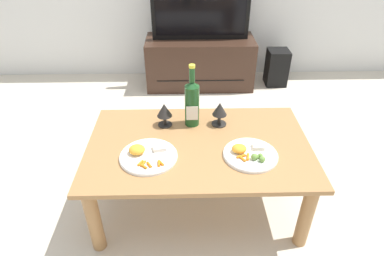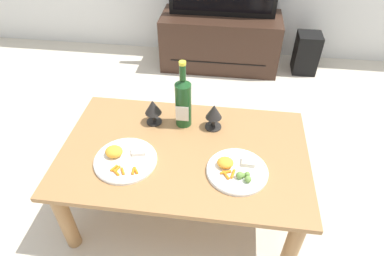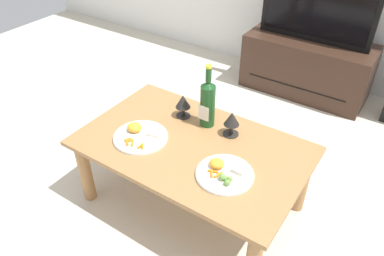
{
  "view_description": "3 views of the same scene",
  "coord_description": "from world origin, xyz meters",
  "px_view_note": "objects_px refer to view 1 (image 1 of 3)",
  "views": [
    {
      "loc": [
        -0.07,
        -1.41,
        1.49
      ],
      "look_at": [
        -0.03,
        0.03,
        0.51
      ],
      "focal_mm": 31.0,
      "sensor_mm": 36.0,
      "label": 1
    },
    {
      "loc": [
        0.19,
        -1.12,
        1.55
      ],
      "look_at": [
        0.03,
        0.09,
        0.5
      ],
      "focal_mm": 31.02,
      "sensor_mm": 36.0,
      "label": 2
    },
    {
      "loc": [
        0.84,
        -1.26,
        1.66
      ],
      "look_at": [
        -0.02,
        0.03,
        0.51
      ],
      "focal_mm": 35.11,
      "sensor_mm": 36.0,
      "label": 3
    }
  ],
  "objects_px": {
    "goblet_left": "(164,111)",
    "dinner_plate_right": "(250,154)",
    "tv_screen": "(201,8)",
    "floor_speaker": "(277,67)",
    "goblet_right": "(220,110)",
    "wine_bottle": "(192,102)",
    "dinner_plate_left": "(147,155)",
    "dining_table": "(199,154)",
    "tv_stand": "(200,62)"
  },
  "relations": [
    {
      "from": "tv_stand",
      "to": "wine_bottle",
      "type": "distance_m",
      "value": 1.43
    },
    {
      "from": "goblet_right",
      "to": "dinner_plate_right",
      "type": "xyz_separation_m",
      "value": [
        0.13,
        -0.29,
        -0.08
      ]
    },
    {
      "from": "goblet_left",
      "to": "dinner_plate_right",
      "type": "distance_m",
      "value": 0.53
    },
    {
      "from": "goblet_left",
      "to": "wine_bottle",
      "type": "bearing_deg",
      "value": 3.65
    },
    {
      "from": "tv_stand",
      "to": "tv_screen",
      "type": "relative_size",
      "value": 1.15
    },
    {
      "from": "tv_stand",
      "to": "goblet_right",
      "type": "height_order",
      "value": "goblet_right"
    },
    {
      "from": "tv_stand",
      "to": "goblet_left",
      "type": "relative_size",
      "value": 7.19
    },
    {
      "from": "goblet_right",
      "to": "tv_screen",
      "type": "bearing_deg",
      "value": 91.93
    },
    {
      "from": "floor_speaker",
      "to": "dinner_plate_left",
      "type": "height_order",
      "value": "dinner_plate_left"
    },
    {
      "from": "dinner_plate_left",
      "to": "tv_screen",
      "type": "bearing_deg",
      "value": 78.59
    },
    {
      "from": "goblet_left",
      "to": "dinner_plate_right",
      "type": "bearing_deg",
      "value": -33.81
    },
    {
      "from": "wine_bottle",
      "to": "dinner_plate_left",
      "type": "distance_m",
      "value": 0.4
    },
    {
      "from": "goblet_left",
      "to": "goblet_right",
      "type": "xyz_separation_m",
      "value": [
        0.31,
        0.0,
        0.0
      ]
    },
    {
      "from": "tv_stand",
      "to": "floor_speaker",
      "type": "relative_size",
      "value": 2.9
    },
    {
      "from": "floor_speaker",
      "to": "goblet_right",
      "type": "height_order",
      "value": "goblet_right"
    },
    {
      "from": "tv_stand",
      "to": "goblet_left",
      "type": "bearing_deg",
      "value": -100.72
    },
    {
      "from": "goblet_left",
      "to": "dinner_plate_left",
      "type": "bearing_deg",
      "value": -104.59
    },
    {
      "from": "tv_screen",
      "to": "dining_table",
      "type": "bearing_deg",
      "value": -92.83
    },
    {
      "from": "tv_stand",
      "to": "goblet_right",
      "type": "relative_size",
      "value": 7.1
    },
    {
      "from": "tv_screen",
      "to": "goblet_right",
      "type": "height_order",
      "value": "tv_screen"
    },
    {
      "from": "goblet_left",
      "to": "dinner_plate_right",
      "type": "relative_size",
      "value": 0.51
    },
    {
      "from": "tv_screen",
      "to": "dinner_plate_right",
      "type": "height_order",
      "value": "tv_screen"
    },
    {
      "from": "dining_table",
      "to": "dinner_plate_left",
      "type": "relative_size",
      "value": 4.06
    },
    {
      "from": "tv_screen",
      "to": "floor_speaker",
      "type": "xyz_separation_m",
      "value": [
        0.75,
        -0.01,
        -0.56
      ]
    },
    {
      "from": "tv_stand",
      "to": "goblet_left",
      "type": "xyz_separation_m",
      "value": [
        -0.26,
        -1.4,
        0.3
      ]
    },
    {
      "from": "tv_stand",
      "to": "floor_speaker",
      "type": "height_order",
      "value": "tv_stand"
    },
    {
      "from": "dining_table",
      "to": "goblet_left",
      "type": "bearing_deg",
      "value": 134.87
    },
    {
      "from": "goblet_right",
      "to": "dinner_plate_left",
      "type": "height_order",
      "value": "goblet_right"
    },
    {
      "from": "floor_speaker",
      "to": "dinner_plate_left",
      "type": "relative_size",
      "value": 1.19
    },
    {
      "from": "tv_stand",
      "to": "tv_screen",
      "type": "distance_m",
      "value": 0.5
    },
    {
      "from": "wine_bottle",
      "to": "floor_speaker",
      "type": "bearing_deg",
      "value": 58.02
    },
    {
      "from": "tv_stand",
      "to": "goblet_left",
      "type": "distance_m",
      "value": 1.45
    },
    {
      "from": "floor_speaker",
      "to": "goblet_left",
      "type": "xyz_separation_m",
      "value": [
        -1.01,
        -1.38,
        0.35
      ]
    },
    {
      "from": "dinner_plate_left",
      "to": "dinner_plate_right",
      "type": "xyz_separation_m",
      "value": [
        0.52,
        -0.0,
        -0.0
      ]
    },
    {
      "from": "wine_bottle",
      "to": "dinner_plate_right",
      "type": "distance_m",
      "value": 0.44
    },
    {
      "from": "tv_stand",
      "to": "dinner_plate_left",
      "type": "bearing_deg",
      "value": -101.4
    },
    {
      "from": "tv_stand",
      "to": "dinner_plate_right",
      "type": "height_order",
      "value": "dinner_plate_right"
    },
    {
      "from": "goblet_left",
      "to": "goblet_right",
      "type": "relative_size",
      "value": 0.99
    },
    {
      "from": "floor_speaker",
      "to": "goblet_left",
      "type": "relative_size",
      "value": 2.48
    },
    {
      "from": "tv_stand",
      "to": "dinner_plate_left",
      "type": "distance_m",
      "value": 1.74
    },
    {
      "from": "dining_table",
      "to": "wine_bottle",
      "type": "relative_size",
      "value": 3.23
    },
    {
      "from": "goblet_left",
      "to": "dining_table",
      "type": "bearing_deg",
      "value": -45.13
    },
    {
      "from": "floor_speaker",
      "to": "goblet_right",
      "type": "distance_m",
      "value": 1.59
    },
    {
      "from": "tv_stand",
      "to": "floor_speaker",
      "type": "bearing_deg",
      "value": -0.89
    },
    {
      "from": "goblet_right",
      "to": "dining_table",
      "type": "bearing_deg",
      "value": -123.73
    },
    {
      "from": "tv_stand",
      "to": "goblet_left",
      "type": "height_order",
      "value": "goblet_left"
    },
    {
      "from": "goblet_left",
      "to": "dinner_plate_left",
      "type": "height_order",
      "value": "goblet_left"
    },
    {
      "from": "dining_table",
      "to": "tv_screen",
      "type": "height_order",
      "value": "tv_screen"
    },
    {
      "from": "dining_table",
      "to": "dinner_plate_left",
      "type": "distance_m",
      "value": 0.29
    },
    {
      "from": "tv_stand",
      "to": "dinner_plate_left",
      "type": "height_order",
      "value": "dinner_plate_left"
    }
  ]
}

